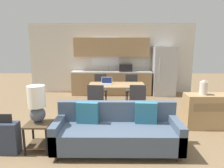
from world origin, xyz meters
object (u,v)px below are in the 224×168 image
object	(u,v)px
table_lamp	(37,103)
dining_chair_near_right	(137,100)
refrigerator	(163,71)
dining_chair_near_left	(96,101)
dining_chair_far_right	(132,87)
dining_table	(117,87)
dining_chair_far_left	(101,87)
couch	(117,131)
side_table	(39,132)
vase	(203,88)
credenza	(207,111)
suitcase	(6,138)
laptop	(107,82)

from	to	relation	value
table_lamp	dining_chair_near_right	world-z (taller)	table_lamp
refrigerator	dining_chair_near_left	xyz separation A→B (m)	(-2.31, -2.66, -0.40)
dining_chair_far_right	dining_chair_near_left	distance (m)	1.87
dining_table	dining_chair_far_right	distance (m)	0.94
dining_table	dining_chair_far_left	bearing A→B (deg)	122.42
couch	dining_chair_near_right	distance (m)	1.56
side_table	table_lamp	size ratio (longest dim) A/B	0.76
couch	side_table	distance (m)	1.41
couch	dining_chair_near_right	world-z (taller)	dining_chair_near_right
dining_chair_far_right	side_table	bearing A→B (deg)	-126.48
side_table	vase	distance (m)	3.56
couch	dining_chair_near_right	xyz separation A→B (m)	(0.54, 1.45, 0.17)
couch	table_lamp	size ratio (longest dim) A/B	3.29
dining_table	credenza	size ratio (longest dim) A/B	1.57
dining_chair_far_right	vase	bearing A→B (deg)	-58.73
vase	suitcase	xyz separation A→B (m)	(-3.90, -1.15, -0.65)
refrigerator	dining_chair_near_right	bearing A→B (deg)	-115.91
refrigerator	couch	size ratio (longest dim) A/B	0.82
table_lamp	side_table	bearing A→B (deg)	-67.24
side_table	dining_chair_near_left	xyz separation A→B (m)	(0.91, 1.48, 0.17)
suitcase	table_lamp	bearing A→B (deg)	16.39
credenza	dining_chair_far_right	xyz separation A→B (m)	(-1.56, 1.99, 0.12)
dining_chair_far_left	laptop	size ratio (longest dim) A/B	2.75
side_table	vase	size ratio (longest dim) A/B	1.57
credenza	suitcase	size ratio (longest dim) A/B	1.40
couch	table_lamp	bearing A→B (deg)	-179.47
dining_table	dining_chair_far_left	xyz separation A→B (m)	(-0.52, 0.82, -0.19)
couch	dining_chair_near_left	xyz separation A→B (m)	(-0.49, 1.43, 0.17)
dining_chair_near_left	credenza	bearing A→B (deg)	175.34
suitcase	dining_chair_near_right	bearing A→B (deg)	33.17
dining_chair_far_right	suitcase	size ratio (longest dim) A/B	1.29
credenza	dining_chair_near_left	xyz separation A→B (m)	(-2.58, 0.43, 0.12)
refrigerator	vase	world-z (taller)	refrigerator
dining_table	dining_chair_far_left	world-z (taller)	dining_chair_far_left
dining_chair_far_left	table_lamp	bearing A→B (deg)	-111.87
refrigerator	side_table	size ratio (longest dim) A/B	3.52
refrigerator	couch	xyz separation A→B (m)	(-1.82, -4.09, -0.57)
vase	dining_chair_near_left	xyz separation A→B (m)	(-2.45, 0.44, -0.43)
table_lamp	dining_chair_near_right	size ratio (longest dim) A/B	0.72
credenza	dining_chair_far_right	bearing A→B (deg)	127.95
side_table	laptop	xyz separation A→B (m)	(1.14, 2.34, 0.47)
refrigerator	dining_chair_near_left	world-z (taller)	refrigerator
vase	dining_chair_near_right	xyz separation A→B (m)	(-1.42, 0.47, -0.43)
credenza	side_table	bearing A→B (deg)	-163.30
vase	dining_table	bearing A→B (deg)	147.12
couch	side_table	size ratio (longest dim) A/B	4.31
credenza	laptop	bearing A→B (deg)	151.36
couch	dining_chair_far_left	distance (m)	3.09
refrigerator	credenza	world-z (taller)	refrigerator
refrigerator	dining_chair_near_left	distance (m)	3.55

